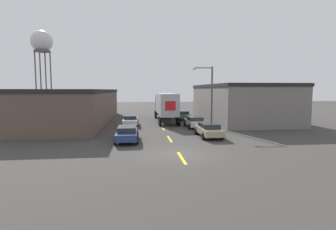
# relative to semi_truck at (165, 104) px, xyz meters

# --- Properties ---
(ground_plane) EXTENTS (160.00, 160.00, 0.00)m
(ground_plane) POSITION_rel_semi_truck_xyz_m (-1.03, -19.44, -2.40)
(ground_plane) COLOR #3D3A38
(road_centerline) EXTENTS (0.20, 16.71, 0.01)m
(road_centerline) POSITION_rel_semi_truck_xyz_m (-1.03, -13.67, -2.39)
(road_centerline) COLOR yellow
(road_centerline) RESTS_ON ground_plane
(warehouse_left) EXTENTS (9.52, 26.82, 4.55)m
(warehouse_left) POSITION_rel_semi_truck_xyz_m (-12.60, 0.41, -0.12)
(warehouse_left) COLOR brown
(warehouse_left) RESTS_ON ground_plane
(warehouse_right) EXTENTS (10.04, 18.24, 5.25)m
(warehouse_right) POSITION_rel_semi_truck_xyz_m (10.79, -0.56, 0.23)
(warehouse_right) COLOR slate
(warehouse_right) RESTS_ON ground_plane
(semi_truck) EXTENTS (2.67, 12.46, 3.98)m
(semi_truck) POSITION_rel_semi_truck_xyz_m (0.00, 0.00, 0.00)
(semi_truck) COLOR navy
(semi_truck) RESTS_ON ground_plane
(parked_car_left_near) EXTENTS (1.98, 4.74, 1.33)m
(parked_car_left_near) POSITION_rel_semi_truck_xyz_m (-4.86, -14.30, -1.68)
(parked_car_left_near) COLOR navy
(parked_car_left_near) RESTS_ON ground_plane
(parked_car_left_far) EXTENTS (1.98, 4.74, 1.33)m
(parked_car_left_far) POSITION_rel_semi_truck_xyz_m (-4.86, -4.31, -1.68)
(parked_car_left_far) COLOR silver
(parked_car_left_far) RESTS_ON ground_plane
(parked_car_right_mid) EXTENTS (1.98, 4.74, 1.33)m
(parked_car_right_mid) POSITION_rel_semi_truck_xyz_m (2.79, -6.73, -1.68)
(parked_car_right_mid) COLOR silver
(parked_car_right_mid) RESTS_ON ground_plane
(parked_car_right_near) EXTENTS (1.98, 4.74, 1.33)m
(parked_car_right_near) POSITION_rel_semi_truck_xyz_m (2.79, -13.03, -1.68)
(parked_car_right_near) COLOR tan
(parked_car_right_near) RESTS_ON ground_plane
(parked_car_right_far) EXTENTS (1.98, 4.74, 1.33)m
(parked_car_right_far) POSITION_rel_semi_truck_xyz_m (2.79, 1.95, -1.68)
(parked_car_right_far) COLOR #2D5B38
(parked_car_right_far) RESTS_ON ground_plane
(water_tower) EXTENTS (4.78, 4.78, 17.86)m
(water_tower) POSITION_rel_semi_truck_xyz_m (-25.52, 26.34, 12.69)
(water_tower) COLOR #47474C
(water_tower) RESTS_ON ground_plane
(street_lamp) EXTENTS (2.49, 0.32, 7.14)m
(street_lamp) POSITION_rel_semi_truck_xyz_m (4.33, -7.47, 1.79)
(street_lamp) COLOR #4C4C51
(street_lamp) RESTS_ON ground_plane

